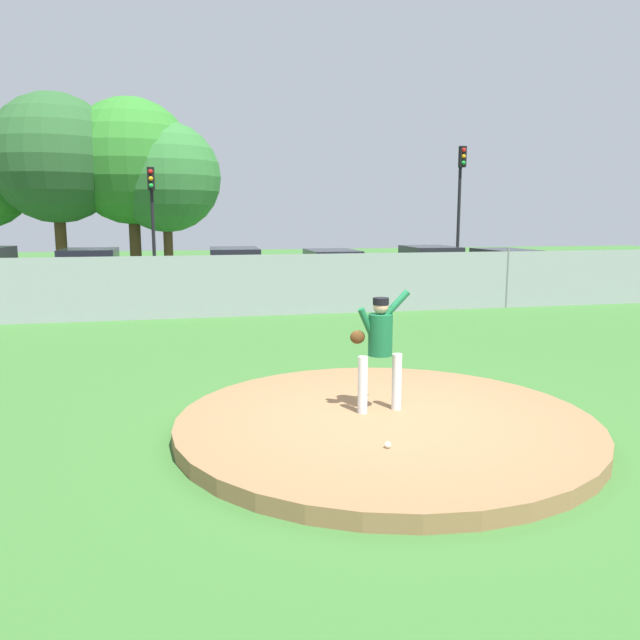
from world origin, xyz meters
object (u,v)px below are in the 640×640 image
Objects in this scene: baseball at (388,445)px; parked_car_champagne at (430,270)px; parked_car_slate at (235,273)px; traffic_cone_orange at (151,287)px; parked_car_white at (332,273)px; traffic_light_far at (460,191)px; parked_car_navy at (90,276)px; pitcher_youth at (380,342)px; parked_car_silver at (505,270)px; traffic_light_near at (152,205)px.

baseball is 0.02× the size of parked_car_champagne.
parked_car_champagne is (6.84, 15.55, 0.57)m from baseball.
parked_car_slate is 8.55× the size of traffic_cone_orange.
parked_car_slate is 1.04× the size of parked_car_white.
baseball is 17.12m from traffic_cone_orange.
traffic_light_far is at bearing 32.41° from parked_car_white.
parked_car_navy reaches higher than parked_car_slate.
parked_car_champagne is at bearing -0.18° from parked_car_white.
parked_car_navy is at bearing 111.01° from pitcher_youth.
parked_car_silver is at bearing -0.30° from parked_car_navy.
traffic_light_far reaches higher than traffic_light_near.
parked_car_navy reaches higher than parked_car_champagne.
parked_car_navy is 0.84× the size of parked_car_silver.
traffic_light_near reaches higher than parked_car_slate.
parked_car_slate is at bearing 2.24° from parked_car_navy.
traffic_cone_orange is (-6.37, 1.25, -0.51)m from parked_car_white.
parked_car_champagne reaches higher than parked_car_white.
baseball is 22.58m from traffic_light_far.
traffic_cone_orange is at bearing 101.00° from baseball.
traffic_light_near is at bearing -179.89° from traffic_light_far.
parked_car_champagne is 3.03m from parked_car_silver.
parked_car_silver reaches higher than traffic_cone_orange.
parked_car_slate is 1.16× the size of parked_car_navy.
baseball is at bearing -113.73° from parked_car_champagne.
traffic_light_far reaches higher than baseball.
baseball is 17.00m from parked_car_champagne.
baseball is 0.02× the size of parked_car_white.
parked_car_white is at bearing -3.30° from parked_car_slate.
parked_car_navy is at bearing 179.89° from parked_car_champagne.
traffic_cone_orange is (-10.10, 1.26, -0.54)m from parked_car_champagne.
pitcher_youth is 14.45m from parked_car_slate.
pitcher_youth is at bearing -76.97° from traffic_cone_orange.
parked_car_champagne is 10.19m from traffic_cone_orange.
parked_car_slate is at bearing 176.70° from parked_car_white.
parked_car_navy is (-5.15, 15.57, 0.58)m from baseball.
traffic_cone_orange is (-3.58, 15.48, -0.88)m from pitcher_youth.
parked_car_navy is 15.02m from parked_car_silver.
parked_car_champagne is at bearing -125.64° from traffic_light_far.
pitcher_youth is 21.13m from traffic_light_far.
traffic_light_far reaches higher than pitcher_youth.
parked_car_silver is at bearing -1.49° from parked_car_slate.
baseball is at bearing -101.27° from parked_car_white.
pitcher_youth is 14.51m from parked_car_white.
parked_car_slate is at bearing -55.21° from traffic_light_near.
parked_car_champagne is at bearing 66.27° from baseball.
parked_car_silver is 6.76m from parked_car_white.
parked_car_slate is 10.24m from parked_car_silver.
parked_car_white is at bearing -0.09° from parked_car_navy.
traffic_cone_orange is 4.27m from traffic_light_near.
pitcher_youth reaches higher than traffic_cone_orange.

